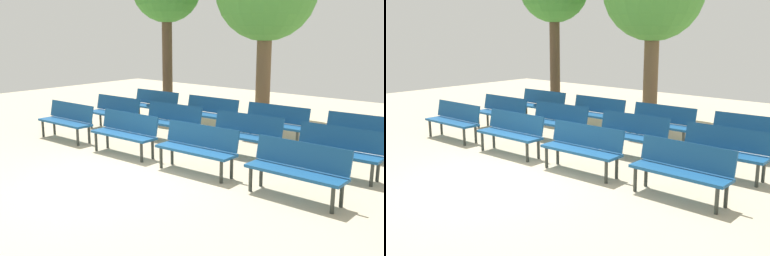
{
  "view_description": "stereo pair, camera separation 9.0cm",
  "coord_description": "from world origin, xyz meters",
  "views": [
    {
      "loc": [
        5.98,
        -4.48,
        2.59
      ],
      "look_at": [
        0.0,
        2.52,
        0.55
      ],
      "focal_mm": 41.51,
      "sensor_mm": 36.0,
      "label": 1
    },
    {
      "loc": [
        6.05,
        -4.42,
        2.59
      ],
      "look_at": [
        0.0,
        2.52,
        0.55
      ],
      "focal_mm": 41.51,
      "sensor_mm": 36.0,
      "label": 2
    }
  ],
  "objects": [
    {
      "name": "bench_r2_c0",
      "position": [
        -3.07,
        4.42,
        0.5
      ],
      "size": [
        1.62,
        0.53,
        0.87
      ],
      "rotation": [
        0.0,
        0.0,
        0.03
      ],
      "color": "navy",
      "rests_on": "ground_plane"
    },
    {
      "name": "bench_r0_c2",
      "position": [
        0.93,
        1.59,
        0.5
      ],
      "size": [
        1.62,
        0.54,
        0.87
      ],
      "rotation": [
        0.0,
        0.0,
        0.03
      ],
      "color": "navy",
      "rests_on": "ground_plane"
    },
    {
      "name": "bench_r1_c2",
      "position": [
        0.98,
        3.07,
        0.5
      ],
      "size": [
        1.62,
        0.56,
        0.87
      ],
      "rotation": [
        0.0,
        0.0,
        0.05
      ],
      "color": "navy",
      "rests_on": "ground_plane"
    },
    {
      "name": "bench_r1_c3",
      "position": [
        2.96,
        3.11,
        0.5
      ],
      "size": [
        1.61,
        0.51,
        0.87
      ],
      "rotation": [
        0.0,
        0.0,
        0.02
      ],
      "color": "navy",
      "rests_on": "ground_plane"
    },
    {
      "name": "bench_r1_c0",
      "position": [
        -3.03,
        2.93,
        0.5
      ],
      "size": [
        1.61,
        0.52,
        0.87
      ],
      "rotation": [
        0.0,
        0.0,
        0.02
      ],
      "color": "navy",
      "rests_on": "ground_plane"
    },
    {
      "name": "bench_r1_c1",
      "position": [
        -1.08,
        3.02,
        0.5
      ],
      "size": [
        1.62,
        0.56,
        0.87
      ],
      "rotation": [
        0.0,
        0.0,
        0.05
      ],
      "color": "navy",
      "rests_on": "ground_plane"
    },
    {
      "name": "bench_r0_c3",
      "position": [
        2.93,
        1.61,
        0.5
      ],
      "size": [
        1.6,
        0.49,
        0.87
      ],
      "rotation": [
        0.0,
        0.0,
        -0.01
      ],
      "color": "navy",
      "rests_on": "ground_plane"
    },
    {
      "name": "bench_r2_c3",
      "position": [
        2.88,
        4.56,
        0.5
      ],
      "size": [
        1.62,
        0.54,
        0.87
      ],
      "rotation": [
        0.0,
        0.0,
        0.04
      ],
      "color": "navy",
      "rests_on": "ground_plane"
    },
    {
      "name": "bench_r0_c0",
      "position": [
        -3.08,
        1.51,
        0.5
      ],
      "size": [
        1.61,
        0.51,
        0.87
      ],
      "rotation": [
        0.0,
        0.0,
        0.02
      ],
      "color": "navy",
      "rests_on": "ground_plane"
    },
    {
      "name": "bench_r2_c2",
      "position": [
        0.87,
        4.47,
        0.5
      ],
      "size": [
        1.61,
        0.51,
        0.87
      ],
      "rotation": [
        0.0,
        0.0,
        0.02
      ],
      "color": "navy",
      "rests_on": "ground_plane"
    },
    {
      "name": "ground_plane",
      "position": [
        0.0,
        0.0,
        0.0
      ],
      "size": [
        24.0,
        24.0,
        0.0
      ],
      "primitive_type": "plane",
      "color": "#BCAD8E"
    },
    {
      "name": "bench_r0_c1",
      "position": [
        -1.03,
        1.56,
        0.5
      ],
      "size": [
        1.61,
        0.53,
        0.87
      ],
      "rotation": [
        0.0,
        0.0,
        0.03
      ],
      "color": "navy",
      "rests_on": "ground_plane"
    },
    {
      "name": "bench_r2_c1",
      "position": [
        -1.05,
        4.44,
        0.5
      ],
      "size": [
        1.61,
        0.51,
        0.87
      ],
      "rotation": [
        0.0,
        0.0,
        0.02
      ],
      "color": "navy",
      "rests_on": "ground_plane"
    }
  ]
}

